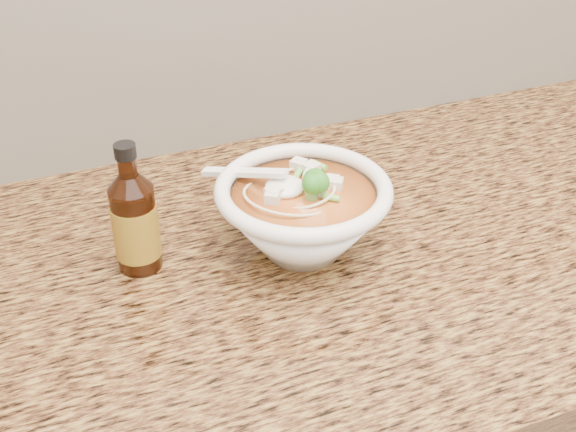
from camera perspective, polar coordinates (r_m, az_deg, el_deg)
name	(u,v)px	position (r m, az deg, el deg)	size (l,w,h in m)	color
counter_slab	(414,233)	(0.99, 9.89, -1.37)	(4.00, 0.68, 0.04)	olive
soup_bowl	(303,216)	(0.88, 1.20, 0.01)	(0.22, 0.22, 0.12)	white
hot_sauce_bottle	(135,223)	(0.87, -11.99, -0.52)	(0.07, 0.07, 0.17)	#341407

